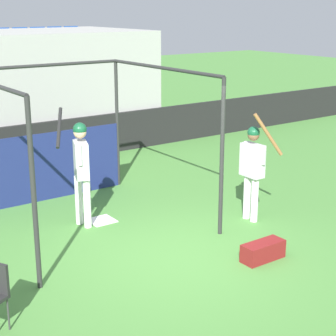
% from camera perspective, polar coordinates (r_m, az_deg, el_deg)
% --- Properties ---
extents(ground_plane, '(60.00, 60.00, 0.00)m').
position_cam_1_polar(ground_plane, '(8.68, 0.82, -9.09)').
color(ground_plane, '#477F38').
extents(outfield_wall, '(24.00, 0.12, 1.02)m').
position_cam_1_polar(outfield_wall, '(13.70, -14.66, 2.15)').
color(outfield_wall, black).
rests_on(outfield_wall, ground).
extents(batting_cage, '(3.30, 3.41, 2.66)m').
position_cam_1_polar(batting_cage, '(10.58, -11.03, 2.05)').
color(batting_cage, '#282828').
rests_on(batting_cage, ground).
extents(home_plate, '(0.44, 0.44, 0.02)m').
position_cam_1_polar(home_plate, '(10.15, -6.77, -5.31)').
color(home_plate, white).
rests_on(home_plate, ground).
extents(player_batter, '(0.61, 0.96, 2.00)m').
position_cam_1_polar(player_batter, '(9.65, -8.86, 0.43)').
color(player_batter, white).
rests_on(player_batter, ground).
extents(player_waiting, '(0.52, 0.76, 2.00)m').
position_cam_1_polar(player_waiting, '(9.92, 8.60, 0.34)').
color(player_waiting, white).
rests_on(player_waiting, ground).
extents(equipment_bag, '(0.70, 0.28, 0.28)m').
position_cam_1_polar(equipment_bag, '(8.68, 9.62, -8.31)').
color(equipment_bag, maroon).
rests_on(equipment_bag, ground).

